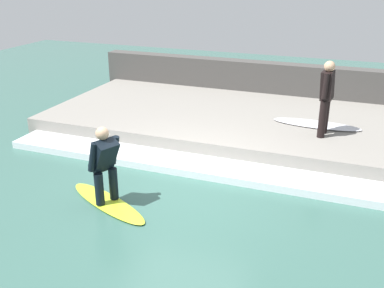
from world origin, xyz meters
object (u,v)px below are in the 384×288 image
at_px(surfboard_riding, 108,203).
at_px(surfboard_waiting_near, 316,124).
at_px(surfer_riding, 104,162).
at_px(surfer_waiting_near, 326,94).

xyz_separation_m(surfboard_riding, surfboard_waiting_near, (4.40, -3.12, 0.43)).
xyz_separation_m(surfer_riding, surfboard_waiting_near, (4.40, -3.12, -0.37)).
relative_size(surfer_riding, surfboard_waiting_near, 0.68).
relative_size(surfboard_riding, surfer_riding, 1.46).
bearing_deg(surfboard_riding, surfer_waiting_near, -41.15).
distance_m(surfboard_riding, surfer_riding, 0.81).
bearing_deg(surfer_riding, surfboard_waiting_near, -35.37).
bearing_deg(surfer_riding, surfboard_riding, -90.00).
relative_size(surfboard_riding, surfboard_waiting_near, 0.99).
distance_m(surfer_riding, surfer_waiting_near, 5.06).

